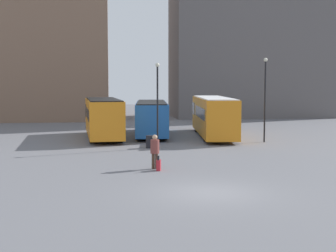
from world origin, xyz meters
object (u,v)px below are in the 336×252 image
Objects in this scene: trash_bin at (150,142)px; traveler at (155,149)px; lamp_post_1 at (265,93)px; lamp_post_0 at (157,98)px; bus_2 at (213,115)px; bus_1 at (152,117)px; suitcase at (159,165)px; bus_0 at (103,117)px.

traveler is at bearing -92.80° from trash_bin.
lamp_post_1 is (9.16, 9.96, 2.59)m from traveler.
lamp_post_0 is 3.00m from trash_bin.
bus_2 is at bearing 51.03° from lamp_post_0.
suitcase is (-1.05, -16.17, -1.28)m from bus_1.
bus_1 is 15.72m from traveler.
traveler is at bearing 28.94° from suitcase.
lamp_post_1 reaches higher than bus_1.
lamp_post_0 is at bearing -10.41° from trash_bin.
bus_0 is at bearing 120.65° from lamp_post_0.
trash_bin is at bearing 169.59° from lamp_post_0.
lamp_post_0 is 8.55m from lamp_post_1.
lamp_post_0 is at bearing -164.78° from lamp_post_1.
traveler reaches higher than suitcase.
bus_2 reaches higher than bus_1.
traveler is 2.08× the size of trash_bin.
traveler is at bearing -96.74° from lamp_post_0.
traveler is at bearing -132.61° from lamp_post_1.
bus_1 reaches higher than trash_bin.
traveler is 8.11m from lamp_post_0.
bus_1 is 1.79× the size of lamp_post_0.
bus_1 is 5.21m from bus_2.
lamp_post_1 reaches higher than traveler.
traveler is 0.31× the size of lamp_post_0.
bus_2 is at bearing -101.32° from bus_1.
suitcase is 8.31m from trash_bin.
trash_bin is (-5.82, -6.44, -1.34)m from bus_2.
suitcase is 14.21m from lamp_post_1.
bus_0 is at bearing 161.22° from lamp_post_1.
lamp_post_1 is 7.36× the size of trash_bin.
lamp_post_0 is at bearing -153.95° from bus_0.
bus_2 is (5.00, -1.42, 0.21)m from bus_1.
bus_1 is at bearing 8.58° from traveler.
bus_2 reaches higher than traveler.
lamp_post_1 reaches higher than trash_bin.
bus_0 is 0.82× the size of bus_2.
bus_1 is at bearing 84.08° from trash_bin.
bus_2 is 6.76× the size of traveler.
trash_bin reaches higher than suitcase.
suitcase is 8.81m from lamp_post_0.
bus_2 is 1.91× the size of lamp_post_1.
bus_0 is 7.12m from trash_bin.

